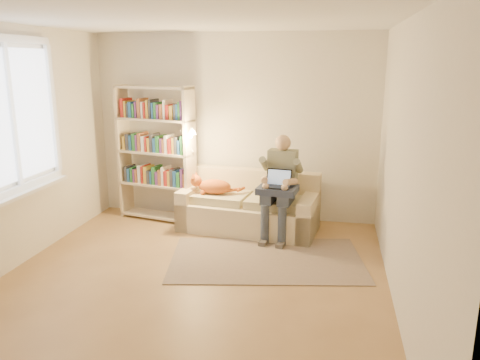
% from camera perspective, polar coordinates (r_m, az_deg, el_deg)
% --- Properties ---
extents(floor, '(4.50, 4.50, 0.00)m').
position_cam_1_polar(floor, '(4.92, -6.21, -12.52)').
color(floor, olive).
rests_on(floor, ground).
extents(ceiling, '(4.00, 4.50, 0.02)m').
position_cam_1_polar(ceiling, '(4.41, -7.16, 19.24)').
color(ceiling, white).
rests_on(ceiling, wall_back).
extents(wall_left, '(0.02, 4.50, 2.60)m').
position_cam_1_polar(wall_left, '(5.44, -27.18, 3.05)').
color(wall_left, silver).
rests_on(wall_left, floor).
extents(wall_right, '(0.02, 4.50, 2.60)m').
position_cam_1_polar(wall_right, '(4.32, 19.49, 1.30)').
color(wall_right, silver).
rests_on(wall_right, floor).
extents(wall_back, '(4.00, 0.02, 2.60)m').
position_cam_1_polar(wall_back, '(6.63, -0.70, 6.37)').
color(wall_back, silver).
rests_on(wall_back, floor).
extents(wall_front, '(4.00, 0.02, 2.60)m').
position_cam_1_polar(wall_front, '(2.53, -22.49, -7.93)').
color(wall_front, silver).
rests_on(wall_front, floor).
extents(window, '(0.12, 1.52, 1.69)m').
position_cam_1_polar(window, '(5.55, -25.57, 4.22)').
color(window, white).
rests_on(window, wall_left).
extents(sofa, '(1.89, 1.03, 0.77)m').
position_cam_1_polar(sofa, '(6.31, 1.15, -3.56)').
color(sofa, beige).
rests_on(sofa, floor).
extents(person, '(0.43, 0.62, 1.31)m').
position_cam_1_polar(person, '(5.94, 4.91, -0.14)').
color(person, gray).
rests_on(person, sofa).
extents(cat, '(0.68, 0.29, 0.24)m').
position_cam_1_polar(cat, '(6.26, -3.01, -0.73)').
color(cat, orange).
rests_on(cat, sofa).
extents(blanket, '(0.52, 0.45, 0.08)m').
position_cam_1_polar(blanket, '(5.85, 4.22, -1.14)').
color(blanket, '#262E44').
rests_on(blanket, person).
extents(laptop, '(0.34, 0.29, 0.28)m').
position_cam_1_polar(laptop, '(5.84, 4.26, -0.24)').
color(laptop, black).
rests_on(laptop, blanket).
extents(bookshelf, '(1.25, 0.60, 1.90)m').
position_cam_1_polar(bookshelf, '(6.64, -10.22, 3.97)').
color(bookshelf, beige).
rests_on(bookshelf, floor).
extents(rug, '(2.37, 1.65, 0.01)m').
position_cam_1_polar(rug, '(5.45, 3.24, -9.63)').
color(rug, gray).
rests_on(rug, floor).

